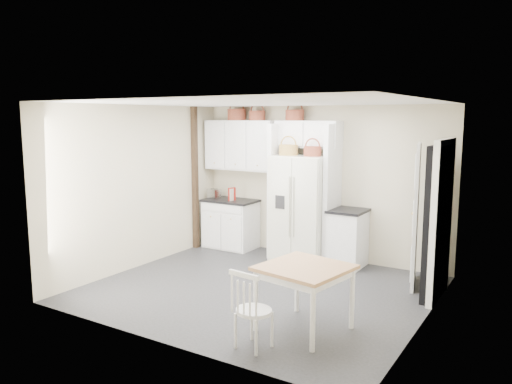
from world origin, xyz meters
The scene contains 27 objects.
floor centered at (0.00, 0.00, 0.00)m, with size 4.50×4.50×0.00m, color black.
ceiling centered at (0.00, 0.00, 2.60)m, with size 4.50×4.50×0.00m, color white.
wall_back centered at (0.00, 2.00, 1.30)m, with size 4.50×4.50×0.00m, color beige.
wall_left centered at (-2.25, 0.00, 1.30)m, with size 4.00×4.00×0.00m, color beige.
wall_right centered at (2.25, 0.00, 1.30)m, with size 4.00×4.00×0.00m, color beige.
refrigerator centered at (-0.15, 1.64, 0.89)m, with size 0.92×0.74×1.78m, color beige.
base_cab_left centered at (-1.66, 1.70, 0.43)m, with size 0.93×0.59×0.86m, color white.
base_cab_right centered at (0.65, 1.70, 0.45)m, with size 0.51×0.61×0.90m, color white.
dining_table centered at (1.14, -0.89, 0.38)m, with size 0.90×0.90×0.75m, color #9C6A3A.
windsor_chair centered at (0.89, -1.57, 0.40)m, with size 0.39×0.36×0.80m, color white.
counter_left centered at (-1.66, 1.70, 0.88)m, with size 0.97×0.63×0.04m, color black.
counter_right centered at (0.65, 1.70, 0.92)m, with size 0.55×0.65×0.04m, color black.
toaster centered at (-1.98, 1.64, 0.99)m, with size 0.26×0.15×0.18m, color silver.
cookbook_red centered at (-1.57, 1.62, 1.02)m, with size 0.03×0.16×0.24m, color maroon.
cookbook_cream centered at (-1.56, 1.62, 1.01)m, with size 0.03×0.15×0.22m, color beige.
basket_upper_b centered at (-1.60, 1.83, 2.45)m, with size 0.35×0.35×0.21m, color maroon.
basket_upper_c centered at (-1.16, 1.83, 2.44)m, with size 0.30×0.30×0.17m, color maroon.
basket_bridge_a centered at (-0.41, 1.83, 2.44)m, with size 0.33×0.33×0.18m, color maroon.
basket_fridge_a centered at (-0.37, 1.54, 1.87)m, with size 0.32×0.32×0.17m, color brown.
basket_fridge_b centered at (0.07, 1.54, 1.86)m, with size 0.29×0.29×0.16m, color maroon.
upper_cabinet centered at (-1.50, 1.83, 1.90)m, with size 1.40×0.34×0.90m, color white.
bridge_cabinet centered at (-0.15, 1.83, 2.12)m, with size 1.12×0.34×0.45m, color white.
fridge_panel_left centered at (-0.66, 1.70, 1.15)m, with size 0.08×0.60×2.30m, color white.
fridge_panel_right centered at (0.36, 1.70, 1.15)m, with size 0.08×0.60×2.30m, color white.
trim_post centered at (-2.20, 1.35, 1.30)m, with size 0.09×0.09×2.60m, color black.
doorway_void centered at (2.16, 1.00, 1.02)m, with size 0.18×0.85×2.05m, color black.
door_slab centered at (1.80, 1.33, 1.02)m, with size 0.80×0.04×2.05m, color white.
Camera 1 is at (3.51, -5.78, 2.40)m, focal length 35.00 mm.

